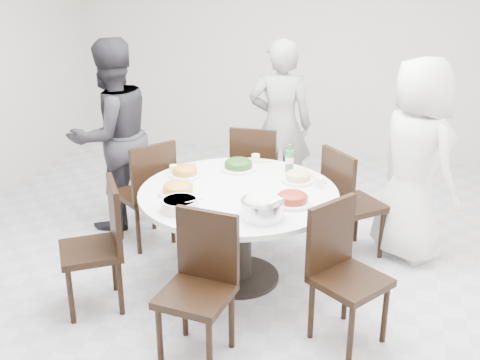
% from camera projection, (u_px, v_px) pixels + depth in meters
% --- Properties ---
extents(floor, '(6.00, 6.00, 0.01)m').
position_uv_depth(floor, '(267.00, 271.00, 4.87)').
color(floor, silver).
rests_on(floor, ground).
extents(wall_back, '(6.00, 0.01, 2.80)m').
position_uv_depth(wall_back, '(317.00, 41.00, 7.07)').
color(wall_back, silver).
rests_on(wall_back, ground).
extents(dining_table, '(1.50, 1.50, 0.75)m').
position_uv_depth(dining_table, '(239.00, 236.00, 4.64)').
color(dining_table, white).
rests_on(dining_table, floor).
extents(chair_ne, '(0.59, 0.59, 0.95)m').
position_uv_depth(chair_ne, '(355.00, 203.00, 4.98)').
color(chair_ne, black).
rests_on(chair_ne, floor).
extents(chair_n, '(0.42, 0.42, 0.95)m').
position_uv_depth(chair_n, '(257.00, 172.00, 5.64)').
color(chair_n, black).
rests_on(chair_n, floor).
extents(chair_nw, '(0.59, 0.59, 0.95)m').
position_uv_depth(chair_nw, '(144.00, 192.00, 5.20)').
color(chair_nw, black).
rests_on(chair_nw, floor).
extents(chair_sw, '(0.58, 0.58, 0.95)m').
position_uv_depth(chair_sw, '(90.00, 248.00, 4.25)').
color(chair_sw, black).
rests_on(chair_sw, floor).
extents(chair_s, '(0.48, 0.48, 0.95)m').
position_uv_depth(chair_s, '(195.00, 292.00, 3.71)').
color(chair_s, black).
rests_on(chair_s, floor).
extents(chair_se, '(0.59, 0.59, 0.95)m').
position_uv_depth(chair_se, '(351.00, 278.00, 3.87)').
color(chair_se, black).
rests_on(chair_se, floor).
extents(diner_right, '(0.94, 0.97, 1.68)m').
position_uv_depth(diner_right, '(416.00, 161.00, 4.85)').
color(diner_right, silver).
rests_on(diner_right, floor).
extents(diner_middle, '(0.65, 0.47, 1.67)m').
position_uv_depth(diner_middle, '(280.00, 125.00, 5.80)').
color(diner_middle, black).
rests_on(diner_middle, floor).
extents(diner_left, '(1.01, 1.07, 1.74)m').
position_uv_depth(diner_left, '(112.00, 135.00, 5.40)').
color(diner_left, black).
rests_on(diner_left, floor).
extents(dish_greens, '(0.29, 0.29, 0.08)m').
position_uv_depth(dish_greens, '(238.00, 166.00, 4.90)').
color(dish_greens, white).
rests_on(dish_greens, dining_table).
extents(dish_pale, '(0.25, 0.25, 0.07)m').
position_uv_depth(dish_pale, '(298.00, 178.00, 4.66)').
color(dish_pale, white).
rests_on(dish_pale, dining_table).
extents(dish_orange, '(0.25, 0.25, 0.07)m').
position_uv_depth(dish_orange, '(185.00, 173.00, 4.76)').
color(dish_orange, white).
rests_on(dish_orange, dining_table).
extents(dish_redbrown, '(0.28, 0.28, 0.07)m').
position_uv_depth(dish_redbrown, '(292.00, 200.00, 4.26)').
color(dish_redbrown, white).
rests_on(dish_redbrown, dining_table).
extents(dish_tofu, '(0.29, 0.29, 0.07)m').
position_uv_depth(dish_tofu, '(178.00, 190.00, 4.43)').
color(dish_tofu, white).
rests_on(dish_tofu, dining_table).
extents(rice_bowl, '(0.29, 0.29, 0.13)m').
position_uv_depth(rice_bowl, '(263.00, 209.00, 4.05)').
color(rice_bowl, silver).
rests_on(rice_bowl, dining_table).
extents(soup_bowl, '(0.26, 0.26, 0.08)m').
position_uv_depth(soup_bowl, '(180.00, 205.00, 4.17)').
color(soup_bowl, white).
rests_on(soup_bowl, dining_table).
extents(beverage_bottle, '(0.07, 0.07, 0.23)m').
position_uv_depth(beverage_bottle, '(290.00, 158.00, 4.84)').
color(beverage_bottle, '#2A693A').
rests_on(beverage_bottle, dining_table).
extents(tea_cups, '(0.07, 0.07, 0.08)m').
position_uv_depth(tea_cups, '(256.00, 159.00, 5.05)').
color(tea_cups, white).
rests_on(tea_cups, dining_table).
extents(chopsticks, '(0.24, 0.04, 0.01)m').
position_uv_depth(chopsticks, '(260.00, 162.00, 5.07)').
color(chopsticks, tan).
rests_on(chopsticks, dining_table).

